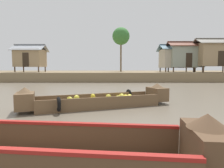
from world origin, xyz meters
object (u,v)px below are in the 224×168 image
Objects in this scene: banana_boat at (101,100)px; stilt_house_left at (31,58)px; stilt_house_mid_right at (186,56)px; stilt_house_right at (215,54)px; palm_tree_near at (122,36)px; viewer_boat at (15,151)px; stilt_house_mid_left at (178,58)px.

banana_boat is 1.46× the size of stilt_house_left.
banana_boat is at bearing -119.89° from stilt_house_mid_right.
stilt_house_left reaches higher than banana_boat.
palm_tree_near is (-11.80, 4.35, 2.98)m from stilt_house_right.
palm_tree_near reaches higher than stilt_house_right.
stilt_house_right reaches higher than viewer_boat.
stilt_house_mid_left is 8.69m from palm_tree_near.
stilt_house_left is at bearing 176.61° from stilt_house_right.
viewer_boat is 25.23m from stilt_house_left.
stilt_house_mid_right is (0.80, -0.87, 0.20)m from stilt_house_mid_left.
stilt_house_right is (3.35, -1.04, 0.15)m from stilt_house_mid_right.
stilt_house_left is 13.22m from palm_tree_near.
palm_tree_near is at bearing 13.16° from stilt_house_left.
stilt_house_left is 20.11m from stilt_house_mid_left.
palm_tree_near is (2.88, 26.09, 6.06)m from viewer_boat.
viewer_boat is at bearing -67.54° from stilt_house_left.
stilt_house_mid_left reaches higher than banana_boat.
viewer_boat is 1.50× the size of stilt_house_left.
viewer_boat is at bearing -113.98° from stilt_house_mid_left.
palm_tree_near is (1.84, 21.21, 6.06)m from banana_boat.
palm_tree_near is at bearing 85.04° from banana_boat.
palm_tree_near is (-7.65, 2.44, 3.34)m from stilt_house_mid_left.
stilt_house_left is 0.82× the size of stilt_house_right.
banana_boat is 21.91m from stilt_house_right.
banana_boat is at bearing -128.97° from stilt_house_right.
viewer_boat is 25.61m from stilt_house_mid_right.
palm_tree_near reaches higher than stilt_house_left.
banana_boat is 1.26× the size of stilt_house_mid_right.
banana_boat is 22.13m from palm_tree_near.
stilt_house_left is at bearing -166.84° from palm_tree_near.
stilt_house_right reaches higher than stilt_house_mid_left.
stilt_house_left is (-10.62, 18.30, 2.74)m from banana_boat.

